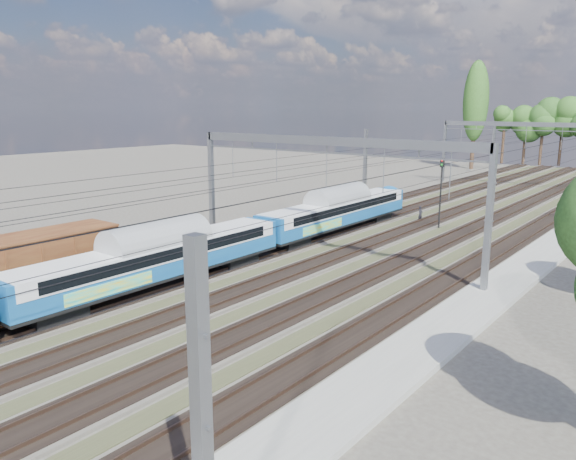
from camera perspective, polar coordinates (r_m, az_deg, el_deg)
The scene contains 7 objects.
track_bed at distance 53.49m, azimuth 12.90°, elevation 0.32°, with size 21.00×130.00×0.34m.
platform at distance 26.93m, azimuth 13.07°, elevation -11.72°, with size 3.00×70.00×0.30m, color gray.
catenary at distance 59.48m, azimuth 16.70°, elevation 7.45°, with size 25.65×130.00×9.00m.
poplar at distance 106.94m, azimuth 18.54°, elevation 12.26°, with size 4.40×4.40×19.04m.
emu_train at distance 34.65m, azimuth -13.75°, elevation -2.27°, with size 2.84×60.07×4.15m.
worker at distance 56.19m, azimuth 13.30°, elevation 1.58°, with size 0.56×0.37×1.55m, color black.
signal_near at distance 53.08m, azimuth 15.29°, elevation 4.48°, with size 0.44×0.40×6.47m.
Camera 1 is at (22.06, -2.49, 11.01)m, focal length 35.00 mm.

